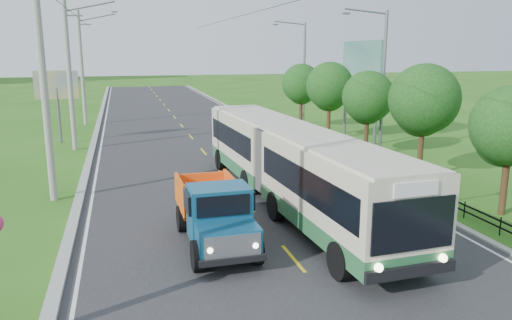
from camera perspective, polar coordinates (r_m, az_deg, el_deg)
name	(u,v)px	position (r m, az deg, el deg)	size (l,w,h in m)	color
ground	(293,259)	(16.59, 4.27, -11.20)	(240.00, 240.00, 0.00)	#275B15
road	(199,146)	(35.32, -6.55, 1.58)	(14.00, 120.00, 0.02)	#28282B
curb_left	(92,151)	(34.99, -18.28, 1.03)	(0.40, 120.00, 0.15)	#9E9E99
curb_right	(295,141)	(37.03, 4.45, 2.20)	(0.30, 120.00, 0.10)	#9E9E99
edge_line_left	(100,151)	(34.97, -17.38, 1.00)	(0.12, 120.00, 0.00)	silver
edge_line_right	(288,142)	(36.87, 3.72, 2.12)	(0.12, 120.00, 0.00)	silver
centre_dash	(293,258)	(16.58, 4.27, -11.13)	(0.12, 2.20, 0.00)	yellow
railing_right	(339,153)	(31.84, 9.52, 0.82)	(0.04, 40.00, 0.60)	black
pole_near	(45,87)	(23.56, -22.99, 7.72)	(3.51, 0.32, 10.00)	gray
pole_mid	(70,74)	(35.47, -20.50, 9.21)	(3.51, 0.32, 10.00)	gray
pole_far	(82,68)	(47.43, -19.25, 9.94)	(3.51, 0.32, 10.00)	gray
tree_second	(509,130)	(22.47, 26.93, 3.11)	(3.18, 3.26, 5.30)	#382314
tree_third	(423,103)	(27.12, 18.58, 6.21)	(3.60, 3.62, 6.00)	#382314
tree_fourth	(368,100)	(32.30, 12.64, 6.75)	(3.24, 3.31, 5.40)	#382314
tree_fifth	(330,88)	(37.67, 8.40, 8.11)	(3.48, 3.52, 5.80)	#382314
tree_back	(301,85)	(43.24, 5.20, 8.48)	(3.30, 3.36, 5.50)	#382314
streetlight_mid	(381,78)	(32.45, 14.12, 9.04)	(3.02, 0.20, 9.07)	slate
streetlight_far	(303,70)	(45.18, 5.35, 10.24)	(3.02, 0.20, 9.07)	slate
planter_near	(421,185)	(25.33, 18.29, -2.71)	(0.64, 0.64, 0.67)	silver
planter_mid	(348,152)	(32.10, 10.49, 0.85)	(0.64, 0.64, 0.67)	silver
planter_far	(304,133)	(39.33, 5.48, 3.13)	(0.64, 0.64, 0.67)	silver
billboard_left	(57,90)	(38.65, -21.82, 7.49)	(3.00, 0.20, 5.20)	slate
billboard_right	(361,68)	(38.50, 11.95, 10.30)	(0.24, 6.00, 7.30)	slate
bus	(291,160)	(21.42, 3.98, 0.00)	(3.70, 17.61, 3.38)	#286439
dump_truck	(215,209)	(17.26, -4.75, -5.58)	(2.24, 5.56, 2.32)	navy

